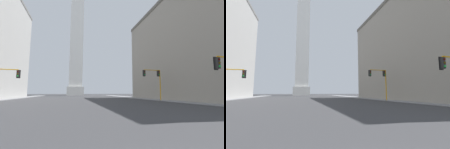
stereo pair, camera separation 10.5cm
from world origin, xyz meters
TOP-DOWN VIEW (x-y plane):
  - sidewalk_right at (18.20, 32.56)m, footprint 5.00×108.54m
  - building_right at (32.43, 24.95)m, footprint 29.52×41.76m
  - obelisk at (0.00, 90.45)m, footprint 9.48×9.48m
  - traffic_light_mid_right at (14.65, 26.16)m, footprint 4.03×0.50m

SIDE VIEW (x-z plane):
  - sidewalk_right at x=18.20m, z-range 0.00..0.15m
  - traffic_light_mid_right at x=14.65m, z-range 1.64..8.06m
  - building_right at x=32.43m, z-range 0.01..23.78m
  - obelisk at x=0.00m, z-range -1.29..72.90m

